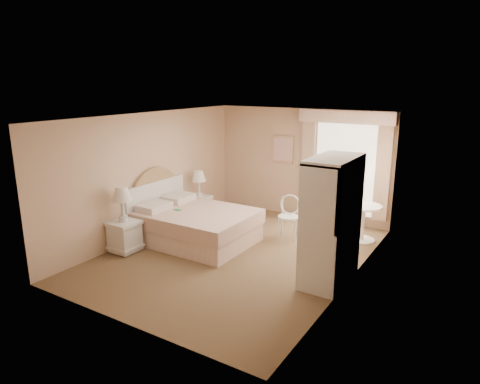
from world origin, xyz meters
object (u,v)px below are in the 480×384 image
Objects in this scene: cafe_chair at (289,213)px; armoire at (331,231)px; bed at (192,223)px; nightstand_far at (199,201)px; round_table at (363,217)px; nightstand_near at (124,228)px.

armoire is at bearing -60.37° from cafe_chair.
cafe_chair is (1.52, 1.22, 0.14)m from bed.
nightstand_far reaches higher than round_table.
bed reaches higher than cafe_chair.
armoire reaches higher than cafe_chair.
cafe_chair is 2.05m from armoire.
cafe_chair is 0.43× the size of armoire.
nightstand_far is 3.94m from armoire.
bed is 3.38m from round_table.
nightstand_near is 3.24m from cafe_chair.
nightstand_far is (-0.72, 1.19, 0.06)m from bed.
nightstand_near is at bearing -166.59° from armoire.
round_table is 2.05m from armoire.
bed is 1.39m from nightstand_far.
nightstand_near is at bearing -90.00° from nightstand_far.
round_table is 0.85× the size of cafe_chair.
nightstand_near is at bearing -148.29° from cafe_chair.
nightstand_far is 1.29× the size of cafe_chair.
round_table is at bearing 8.33° from cafe_chair.
nightstand_far is at bearing 90.00° from nightstand_near.
nightstand_far is 2.25m from cafe_chair.
nightstand_near is at bearing -123.15° from bed.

